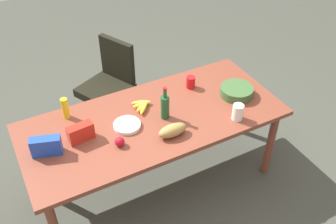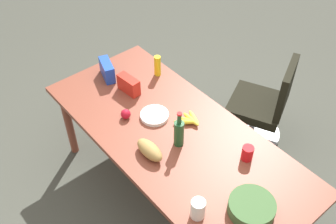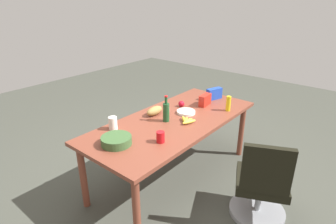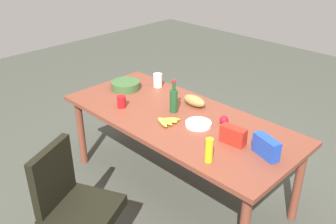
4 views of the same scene
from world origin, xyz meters
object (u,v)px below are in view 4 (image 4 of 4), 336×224
Objects in this scene: mustard_bottle at (209,150)px; paper_plate_stack at (199,124)px; conference_table at (178,124)px; red_solo_cup at (121,102)px; chip_bag_red at (233,135)px; mayo_jar at (158,80)px; apple_red at (224,120)px; salad_bowl at (126,85)px; banana_bunch at (166,121)px; bread_loaf at (194,101)px; office_chair at (78,217)px; chip_bag_blue at (266,147)px; wine_bottle at (174,100)px.

paper_plate_stack is (-0.39, 0.35, -0.08)m from mustard_bottle.
conference_table is at bearing 151.00° from mustard_bottle.
conference_table is 0.56m from red_solo_cup.
paper_plate_stack is (-0.37, 0.03, -0.06)m from chip_bag_red.
mustard_bottle is 0.53m from paper_plate_stack.
red_solo_cup is at bearing -78.99° from mayo_jar.
chip_bag_red is at bearing -40.50° from apple_red.
banana_bunch is at bearing -15.60° from salad_bowl.
red_solo_cup reaches higher than apple_red.
bread_loaf is at bearing 14.74° from salad_bowl.
apple_red is 0.22m from paper_plate_stack.
apple_red reaches higher than banana_bunch.
mayo_jar is at bearing 113.39° from office_chair.
conference_table is at bearing 177.32° from chip_bag_red.
office_chair is 1.10m from mustard_bottle.
mayo_jar is 1.41m from mustard_bottle.
office_chair is 11.92× the size of apple_red.
chip_bag_blue is (0.85, 0.16, 0.05)m from banana_bunch.
mustard_bottle reaches higher than red_solo_cup.
bread_loaf is at bearing 167.83° from apple_red.
office_chair reaches higher than conference_table.
wine_bottle reaches higher than mustard_bottle.
banana_bunch is at bearing -166.78° from chip_bag_red.
wine_bottle is 1.50× the size of banana_bunch.
chip_bag_red is 1.26m from mayo_jar.
chip_bag_red and mayo_jar have the same top height.
mustard_bottle is at bearing -28.97° from mayo_jar.
wine_bottle reaches higher than bread_loaf.
red_solo_cup is (-0.50, 0.85, 0.49)m from office_chair.
wine_bottle is 0.34m from paper_plate_stack.
apple_red is 0.41× the size of mustard_bottle.
conference_table is at bearing -28.93° from mayo_jar.
bread_loaf is 1.09× the size of chip_bag_blue.
red_solo_cup is 0.79× the size of mayo_jar.
salad_bowl is 1.32× the size of chip_bag_blue.
mayo_jar reaches higher than office_chair.
paper_plate_stack is (-0.64, 0.00, -0.06)m from chip_bag_blue.
mayo_jar reaches higher than apple_red.
salad_bowl is at bearing 135.54° from red_solo_cup.
salad_bowl is (-0.80, 1.15, 0.47)m from office_chair.
red_solo_cup is 0.55× the size of chip_bag_red.
red_solo_cup reaches higher than bread_loaf.
conference_table is 1.14m from office_chair.
chip_bag_blue is at bearing -0.43° from paper_plate_stack.
office_chair is 8.23× the size of red_solo_cup.
apple_red is (0.36, 1.26, 0.47)m from office_chair.
apple_red is (0.37, 0.17, 0.12)m from conference_table.
red_solo_cup is 0.46× the size of bread_loaf.
banana_bunch is at bearing -81.95° from bread_loaf.
apple_red is at bearing -9.46° from mayo_jar.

